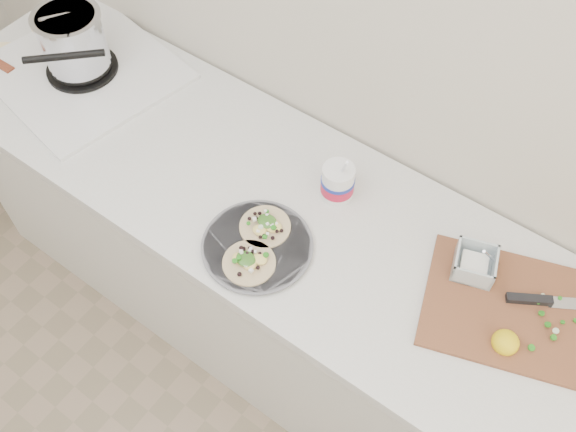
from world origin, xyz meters
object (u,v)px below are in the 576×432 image
Objects in this scene: stove at (77,51)px; tub at (338,181)px; cutboard at (519,305)px; taco_plate at (257,244)px.

tub is (0.97, 0.07, -0.02)m from stove.
cutboard is at bearing -3.17° from tub.
taco_plate is 0.29m from tub.
cutboard is at bearing 11.87° from stove.
taco_plate is (0.89, -0.21, -0.07)m from stove.
cutboard is at bearing 20.78° from taco_plate.
taco_plate is 1.42× the size of tub.
cutboard is (0.65, 0.25, 0.00)m from taco_plate.
tub reaches higher than cutboard.
stove is 2.18× the size of taco_plate.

